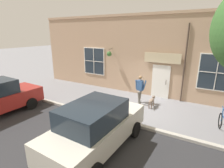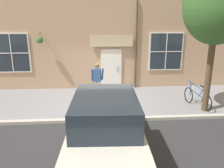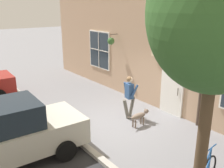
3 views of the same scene
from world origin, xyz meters
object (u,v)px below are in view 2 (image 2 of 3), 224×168
Objects in this scene: pedestrian_walking at (97,77)px; dog_on_leash at (115,91)px; parked_car_mid_block at (105,126)px; street_tree_by_curb at (219,5)px; leaning_bicycle at (197,98)px.

pedestrian_walking is 1.02m from dog_on_leash.
street_tree_by_curb is at bearing 124.00° from parked_car_mid_block.
dog_on_leash is 0.25× the size of parked_car_mid_block.
street_tree_by_curb reaches higher than dog_on_leash.
dog_on_leash is 0.19× the size of street_tree_by_curb.
pedestrian_walking is at bearing -102.50° from dog_on_leash.
street_tree_by_curb reaches higher than leaning_bicycle.
parked_car_mid_block reaches higher than leaning_bicycle.
leaning_bicycle reaches higher than dog_on_leash.
parked_car_mid_block is at bearing 2.21° from pedestrian_walking.
pedestrian_walking is 0.30× the size of street_tree_by_curb.
pedestrian_walking is 4.49m from leaning_bicycle.
parked_car_mid_block is at bearing -56.00° from street_tree_by_curb.
street_tree_by_curb is 3.32× the size of leaning_bicycle.
leaning_bicycle is at bearing 129.51° from parked_car_mid_block.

